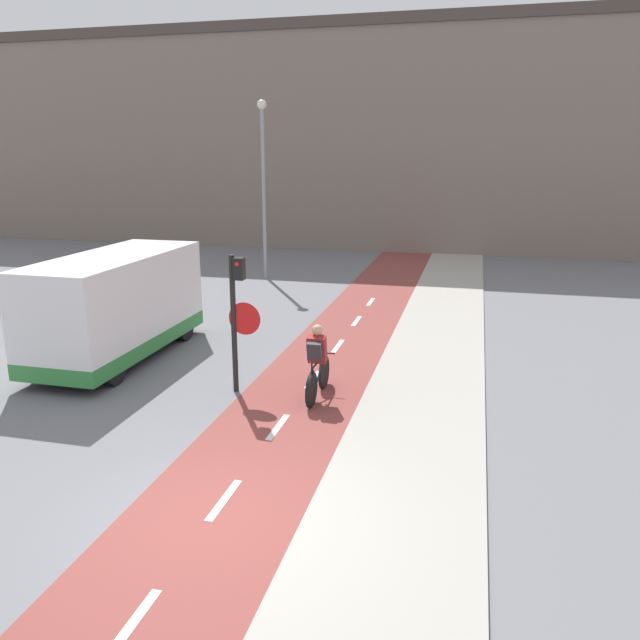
# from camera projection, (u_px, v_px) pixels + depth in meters

# --- Properties ---
(ground_plane) EXTENTS (120.00, 120.00, 0.00)m
(ground_plane) POSITION_uv_depth(u_px,v_px,m) (210.00, 520.00, 8.38)
(ground_plane) COLOR slate
(bike_lane) EXTENTS (2.44, 60.00, 0.02)m
(bike_lane) POSITION_uv_depth(u_px,v_px,m) (210.00, 520.00, 8.39)
(bike_lane) COLOR brown
(bike_lane) RESTS_ON ground_plane
(sidewalk_strip) EXTENTS (2.40, 60.00, 0.05)m
(sidewalk_strip) POSITION_uv_depth(u_px,v_px,m) (389.00, 545.00, 7.81)
(sidewalk_strip) COLOR #A8A399
(sidewalk_strip) RESTS_ON ground_plane
(building_row_background) EXTENTS (60.00, 5.20, 10.91)m
(building_row_background) POSITION_uv_depth(u_px,v_px,m) (416.00, 139.00, 31.53)
(building_row_background) COLOR slate
(building_row_background) RESTS_ON ground_plane
(traffic_light_pole) EXTENTS (0.67, 0.25, 2.85)m
(traffic_light_pole) POSITION_uv_depth(u_px,v_px,m) (237.00, 308.00, 12.46)
(traffic_light_pole) COLOR black
(traffic_light_pole) RESTS_ON ground_plane
(street_lamp_far) EXTENTS (0.36, 0.36, 6.67)m
(street_lamp_far) POSITION_uv_depth(u_px,v_px,m) (263.00, 171.00, 23.62)
(street_lamp_far) COLOR gray
(street_lamp_far) RESTS_ON ground_plane
(cyclist_near) EXTENTS (0.46, 1.72, 1.53)m
(cyclist_near) POSITION_uv_depth(u_px,v_px,m) (317.00, 364.00, 12.38)
(cyclist_near) COLOR black
(cyclist_near) RESTS_ON ground_plane
(van) EXTENTS (1.96, 5.19, 2.49)m
(van) POSITION_uv_depth(u_px,v_px,m) (117.00, 308.00, 14.75)
(van) COLOR white
(van) RESTS_ON ground_plane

